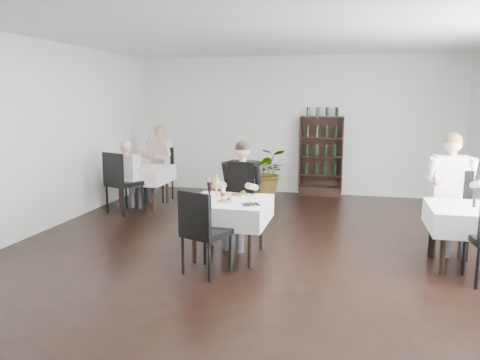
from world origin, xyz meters
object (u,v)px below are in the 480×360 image
(main_table, at_px, (229,211))
(potted_tree, at_px, (268,171))
(diner_main, at_px, (241,186))
(wine_shelf, at_px, (321,157))

(main_table, xyz_separation_m, potted_tree, (-0.22, 4.09, -0.10))
(potted_tree, distance_m, diner_main, 3.61)
(potted_tree, relative_size, diner_main, 0.69)
(diner_main, bearing_deg, potted_tree, 94.16)
(potted_tree, bearing_deg, diner_main, -85.84)
(wine_shelf, relative_size, potted_tree, 1.68)
(main_table, relative_size, potted_tree, 0.99)
(wine_shelf, bearing_deg, potted_tree, -168.76)
(main_table, height_order, potted_tree, potted_tree)
(main_table, bearing_deg, potted_tree, 93.14)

